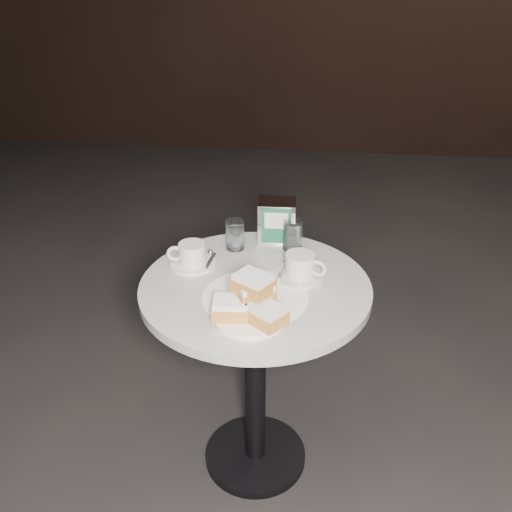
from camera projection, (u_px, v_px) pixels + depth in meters
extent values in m
plane|color=black|center=(255.00, 457.00, 2.08)|extent=(7.00, 7.00, 0.00)
cylinder|color=black|center=(255.00, 455.00, 2.07)|extent=(0.36, 0.36, 0.03)
cylinder|color=black|center=(255.00, 381.00, 1.90)|extent=(0.07, 0.07, 0.70)
cylinder|color=silver|center=(255.00, 288.00, 1.72)|extent=(0.70, 0.70, 0.03)
cylinder|color=white|center=(255.00, 297.00, 1.65)|extent=(0.39, 0.39, 0.00)
cylinder|color=white|center=(250.00, 317.00, 1.55)|extent=(0.24, 0.24, 0.01)
cube|color=gold|center=(231.00, 310.00, 1.54)|extent=(0.11, 0.09, 0.04)
cube|color=white|center=(230.00, 302.00, 1.52)|extent=(0.10, 0.08, 0.01)
cube|color=#D08B40|center=(266.00, 316.00, 1.51)|extent=(0.13, 0.12, 0.04)
cube|color=white|center=(266.00, 308.00, 1.50)|extent=(0.12, 0.11, 0.01)
cube|color=#BA7C39|center=(255.00, 294.00, 1.55)|extent=(0.12, 0.11, 0.04)
cube|color=white|center=(255.00, 286.00, 1.54)|extent=(0.11, 0.10, 0.01)
cube|color=#C6843D|center=(253.00, 285.00, 1.53)|extent=(0.13, 0.12, 0.04)
cube|color=white|center=(253.00, 277.00, 1.52)|extent=(0.12, 0.11, 0.01)
cylinder|color=white|center=(193.00, 264.00, 1.81)|extent=(0.17, 0.17, 0.01)
cylinder|color=white|center=(192.00, 253.00, 1.80)|extent=(0.10, 0.10, 0.07)
cylinder|color=#87644A|center=(192.00, 246.00, 1.78)|extent=(0.09, 0.09, 0.00)
torus|color=silver|center=(175.00, 254.00, 1.79)|extent=(0.05, 0.02, 0.05)
cube|color=silver|center=(210.00, 261.00, 1.81)|extent=(0.02, 0.10, 0.00)
sphere|color=#ADADB1|center=(211.00, 252.00, 1.86)|extent=(0.02, 0.02, 0.02)
cylinder|color=beige|center=(299.00, 276.00, 1.75)|extent=(0.20, 0.20, 0.01)
cylinder|color=silver|center=(300.00, 264.00, 1.73)|extent=(0.12, 0.12, 0.07)
cylinder|color=#8A694B|center=(300.00, 256.00, 1.72)|extent=(0.11, 0.11, 0.00)
torus|color=beige|center=(318.00, 268.00, 1.71)|extent=(0.06, 0.03, 0.06)
cube|color=silver|center=(282.00, 269.00, 1.77)|extent=(0.02, 0.11, 0.00)
sphere|color=silver|center=(289.00, 260.00, 1.81)|extent=(0.02, 0.02, 0.02)
cylinder|color=silver|center=(235.00, 235.00, 1.89)|extent=(0.08, 0.08, 0.10)
cylinder|color=white|center=(235.00, 236.00, 1.89)|extent=(0.07, 0.07, 0.09)
cylinder|color=white|center=(293.00, 234.00, 1.89)|extent=(0.08, 0.08, 0.11)
cylinder|color=silver|center=(293.00, 235.00, 1.89)|extent=(0.07, 0.07, 0.09)
cube|color=silver|center=(277.00, 221.00, 1.94)|extent=(0.13, 0.10, 0.14)
cube|color=#1C6243|center=(276.00, 226.00, 1.89)|extent=(0.10, 0.01, 0.12)
cube|color=white|center=(276.00, 221.00, 1.87)|extent=(0.08, 0.00, 0.06)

